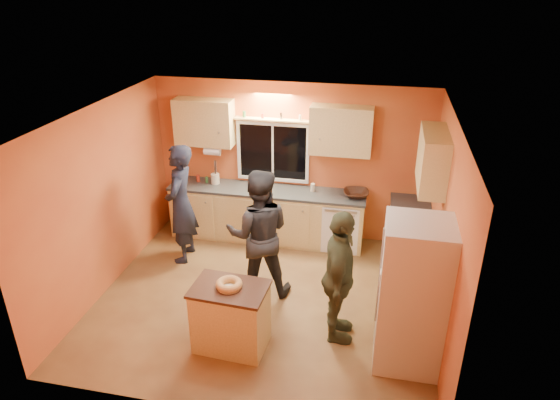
% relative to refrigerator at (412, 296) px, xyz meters
% --- Properties ---
extents(ground, '(4.50, 4.50, 0.00)m').
position_rel_refrigerator_xyz_m(ground, '(-1.89, 0.80, -0.90)').
color(ground, brown).
rests_on(ground, ground).
extents(room_shell, '(4.54, 4.04, 2.61)m').
position_rel_refrigerator_xyz_m(room_shell, '(-1.77, 1.21, 0.72)').
color(room_shell, '#D36F36').
rests_on(room_shell, ground).
extents(back_counter, '(4.23, 0.62, 0.90)m').
position_rel_refrigerator_xyz_m(back_counter, '(-1.88, 2.50, -0.45)').
color(back_counter, tan).
rests_on(back_counter, ground).
extents(right_counter, '(0.62, 1.84, 0.90)m').
position_rel_refrigerator_xyz_m(right_counter, '(0.06, 1.30, -0.45)').
color(right_counter, tan).
rests_on(right_counter, ground).
extents(refrigerator, '(0.72, 0.70, 1.80)m').
position_rel_refrigerator_xyz_m(refrigerator, '(0.00, 0.00, 0.00)').
color(refrigerator, silver).
rests_on(refrigerator, ground).
extents(island, '(0.90, 0.64, 0.84)m').
position_rel_refrigerator_xyz_m(island, '(-2.05, -0.19, -0.47)').
color(island, tan).
rests_on(island, ground).
extents(bundt_pastry, '(0.31, 0.31, 0.09)m').
position_rel_refrigerator_xyz_m(bundt_pastry, '(-2.05, -0.19, -0.01)').
color(bundt_pastry, tan).
rests_on(bundt_pastry, island).
extents(person_left, '(0.50, 0.72, 1.87)m').
position_rel_refrigerator_xyz_m(person_left, '(-3.36, 1.62, 0.04)').
color(person_left, black).
rests_on(person_left, ground).
extents(person_center, '(1.02, 0.86, 1.84)m').
position_rel_refrigerator_xyz_m(person_center, '(-1.99, 0.98, 0.02)').
color(person_center, black).
rests_on(person_center, ground).
extents(person_right, '(0.48, 1.03, 1.72)m').
position_rel_refrigerator_xyz_m(person_right, '(-0.83, 0.24, -0.04)').
color(person_right, '#383D27').
rests_on(person_right, ground).
extents(mixing_bowl, '(0.44, 0.44, 0.10)m').
position_rel_refrigerator_xyz_m(mixing_bowl, '(-0.79, 2.52, 0.05)').
color(mixing_bowl, '#321E10').
rests_on(mixing_bowl, back_counter).
extents(utensil_crock, '(0.14, 0.14, 0.17)m').
position_rel_refrigerator_xyz_m(utensil_crock, '(-3.13, 2.57, 0.09)').
color(utensil_crock, beige).
rests_on(utensil_crock, back_counter).
extents(potted_plant, '(0.28, 0.24, 0.30)m').
position_rel_refrigerator_xyz_m(potted_plant, '(0.10, 0.67, 0.15)').
color(potted_plant, gray).
rests_on(potted_plant, right_counter).
extents(red_box, '(0.18, 0.15, 0.07)m').
position_rel_refrigerator_xyz_m(red_box, '(0.07, 1.28, 0.04)').
color(red_box, '#B6311C').
rests_on(red_box, right_counter).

